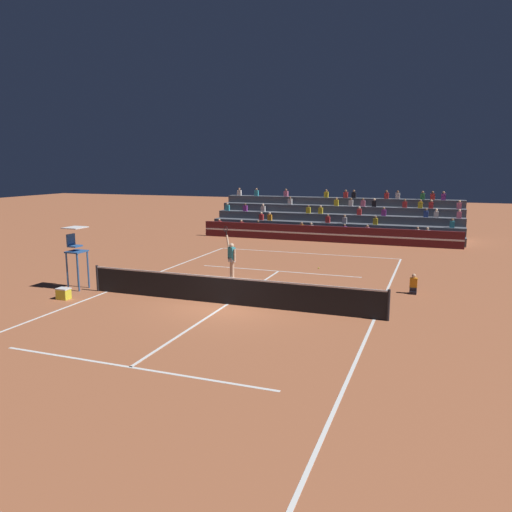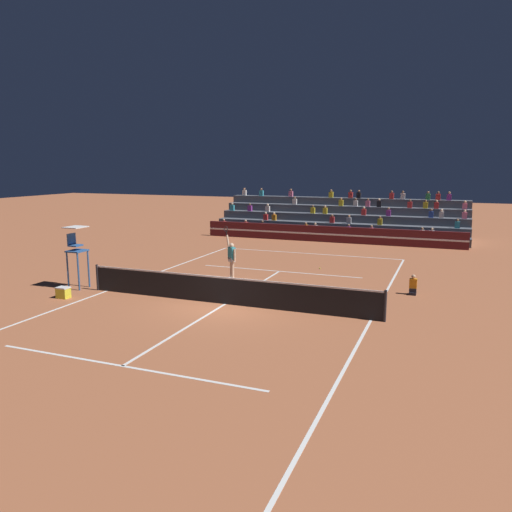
{
  "view_description": "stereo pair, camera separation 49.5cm",
  "coord_description": "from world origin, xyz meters",
  "px_view_note": "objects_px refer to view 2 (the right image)",
  "views": [
    {
      "loc": [
        7.37,
        -16.88,
        5.22
      ],
      "look_at": [
        -0.45,
        4.36,
        1.1
      ],
      "focal_mm": 35.0,
      "sensor_mm": 36.0,
      "label": 1
    },
    {
      "loc": [
        7.83,
        -16.7,
        5.22
      ],
      "look_at": [
        -0.45,
        4.36,
        1.1
      ],
      "focal_mm": 35.0,
      "sensor_mm": 36.0,
      "label": 2
    }
  ],
  "objects_px": {
    "equipment_cooler": "(63,292)",
    "tennis_ball": "(320,268)",
    "ball_kid_courtside": "(413,287)",
    "tennis_player": "(232,258)",
    "umpire_chair": "(76,249)"
  },
  "relations": [
    {
      "from": "tennis_player",
      "to": "equipment_cooler",
      "type": "height_order",
      "value": "tennis_player"
    },
    {
      "from": "equipment_cooler",
      "to": "tennis_player",
      "type": "bearing_deg",
      "value": 48.37
    },
    {
      "from": "ball_kid_courtside",
      "to": "tennis_player",
      "type": "relative_size",
      "value": 0.34
    },
    {
      "from": "umpire_chair",
      "to": "tennis_ball",
      "type": "relative_size",
      "value": 39.26
    },
    {
      "from": "tennis_ball",
      "to": "equipment_cooler",
      "type": "height_order",
      "value": "equipment_cooler"
    },
    {
      "from": "equipment_cooler",
      "to": "tennis_ball",
      "type": "bearing_deg",
      "value": 48.83
    },
    {
      "from": "umpire_chair",
      "to": "tennis_player",
      "type": "distance_m",
      "value": 6.8
    },
    {
      "from": "tennis_player",
      "to": "tennis_ball",
      "type": "height_order",
      "value": "tennis_player"
    },
    {
      "from": "ball_kid_courtside",
      "to": "tennis_player",
      "type": "bearing_deg",
      "value": -178.89
    },
    {
      "from": "tennis_player",
      "to": "tennis_ball",
      "type": "relative_size",
      "value": 36.69
    },
    {
      "from": "equipment_cooler",
      "to": "umpire_chair",
      "type": "bearing_deg",
      "value": 110.81
    },
    {
      "from": "ball_kid_courtside",
      "to": "equipment_cooler",
      "type": "xyz_separation_m",
      "value": [
        -12.95,
        -5.66,
        -0.1
      ]
    },
    {
      "from": "umpire_chair",
      "to": "tennis_player",
      "type": "xyz_separation_m",
      "value": [
        5.49,
        3.94,
        -0.73
      ]
    },
    {
      "from": "tennis_player",
      "to": "equipment_cooler",
      "type": "distance_m",
      "value": 7.4
    },
    {
      "from": "tennis_ball",
      "to": "equipment_cooler",
      "type": "bearing_deg",
      "value": -131.17
    }
  ]
}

